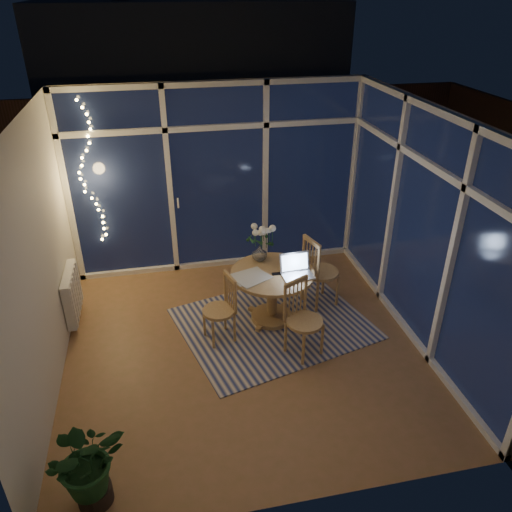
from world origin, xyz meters
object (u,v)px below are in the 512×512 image
(flower_vase, at_px, (260,253))
(potted_plant, at_px, (89,469))
(chair_left, at_px, (219,309))
(chair_right, at_px, (322,270))
(dining_table, at_px, (272,296))
(chair_front, at_px, (305,320))
(laptop, at_px, (298,267))

(flower_vase, xyz_separation_m, potted_plant, (-1.86, -2.42, -0.40))
(chair_left, relative_size, chair_right, 0.86)
(dining_table, relative_size, chair_front, 1.09)
(chair_right, xyz_separation_m, laptop, (-0.42, -0.37, 0.32))
(chair_right, relative_size, potted_plant, 1.29)
(dining_table, height_order, chair_front, chair_front)
(laptop, bearing_deg, dining_table, 146.78)
(flower_vase, bearing_deg, chair_left, -136.31)
(chair_left, bearing_deg, chair_right, 93.32)
(chair_right, bearing_deg, laptop, 115.01)
(chair_left, height_order, chair_right, chair_right)
(flower_vase, bearing_deg, laptop, -52.59)
(dining_table, xyz_separation_m, flower_vase, (-0.09, 0.31, 0.44))
(chair_front, xyz_separation_m, laptop, (0.07, 0.55, 0.35))
(chair_right, bearing_deg, potted_plant, 115.24)
(chair_right, bearing_deg, dining_table, 91.62)
(chair_left, bearing_deg, laptop, 80.51)
(laptop, height_order, potted_plant, laptop)
(chair_left, distance_m, chair_right, 1.46)
(flower_vase, bearing_deg, chair_front, -74.26)
(chair_right, xyz_separation_m, chair_front, (-0.49, -0.92, -0.04))
(chair_front, bearing_deg, dining_table, 78.62)
(chair_right, distance_m, chair_front, 1.04)
(chair_left, height_order, chair_front, chair_front)
(flower_vase, bearing_deg, chair_right, -6.75)
(potted_plant, bearing_deg, chair_left, 55.59)
(chair_left, relative_size, laptop, 2.34)
(chair_front, distance_m, flower_vase, 1.10)
(flower_vase, relative_size, potted_plant, 0.28)
(flower_vase, distance_m, potted_plant, 3.08)
(laptop, xyz_separation_m, potted_plant, (-2.22, -1.96, -0.43))
(chair_right, relative_size, flower_vase, 4.65)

